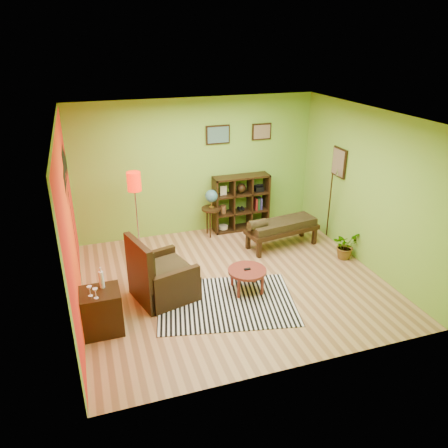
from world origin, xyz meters
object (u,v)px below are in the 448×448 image
object	(u,v)px
globe_table	(211,201)
armchair	(161,279)
coffee_table	(247,272)
side_cabinet	(102,311)
potted_plant	(345,248)
floor_lamp	(135,189)
bench	(280,227)
cube_shelf	(242,203)

from	to	relation	value
globe_table	armchair	bearing A→B (deg)	-126.08
coffee_table	armchair	distance (m)	1.40
side_cabinet	potted_plant	size ratio (longest dim) A/B	1.84
floor_lamp	side_cabinet	bearing A→B (deg)	-111.61
armchair	side_cabinet	size ratio (longest dim) A/B	1.14
armchair	floor_lamp	xyz separation A→B (m)	(-0.13, 1.48, 1.03)
globe_table	bench	distance (m)	1.51
side_cabinet	armchair	bearing A→B (deg)	32.24
floor_lamp	potted_plant	bearing A→B (deg)	-18.58
side_cabinet	cube_shelf	bearing A→B (deg)	41.17
floor_lamp	cube_shelf	world-z (taller)	floor_lamp
armchair	bench	bearing A→B (deg)	22.26
armchair	side_cabinet	xyz separation A→B (m)	(-0.95, -0.60, 0.00)
globe_table	potted_plant	distance (m)	2.79
side_cabinet	cube_shelf	xyz separation A→B (m)	(3.11, 2.72, 0.27)
globe_table	bench	world-z (taller)	globe_table
floor_lamp	cube_shelf	bearing A→B (deg)	15.73
coffee_table	cube_shelf	distance (m)	2.51
coffee_table	potted_plant	xyz separation A→B (m)	(2.17, 0.49, -0.13)
coffee_table	floor_lamp	distance (m)	2.51
potted_plant	floor_lamp	bearing A→B (deg)	161.42
coffee_table	bench	world-z (taller)	bench
armchair	floor_lamp	distance (m)	1.81
coffee_table	globe_table	size ratio (longest dim) A/B	0.63
side_cabinet	bench	xyz separation A→B (m)	(3.53, 1.66, 0.11)
side_cabinet	globe_table	size ratio (longest dim) A/B	0.96
floor_lamp	globe_table	world-z (taller)	floor_lamp
floor_lamp	bench	bearing A→B (deg)	-8.84
coffee_table	cube_shelf	world-z (taller)	cube_shelf
floor_lamp	globe_table	distance (m)	1.77
floor_lamp	globe_table	xyz separation A→B (m)	(1.58, 0.52, -0.60)
bench	potted_plant	bearing A→B (deg)	-40.12
coffee_table	potted_plant	size ratio (longest dim) A/B	1.21
floor_lamp	bench	size ratio (longest dim) A/B	1.10
cube_shelf	potted_plant	world-z (taller)	cube_shelf
side_cabinet	bench	distance (m)	3.90
bench	potted_plant	world-z (taller)	bench
bench	coffee_table	bearing A→B (deg)	-132.66
armchair	cube_shelf	world-z (taller)	cube_shelf
armchair	cube_shelf	distance (m)	3.05
coffee_table	armchair	size ratio (longest dim) A/B	0.58
armchair	floor_lamp	world-z (taller)	floor_lamp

